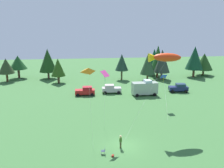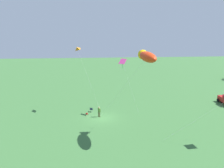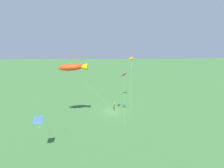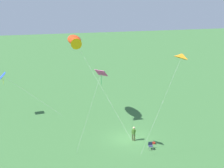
% 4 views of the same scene
% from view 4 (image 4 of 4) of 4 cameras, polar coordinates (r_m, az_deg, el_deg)
% --- Properties ---
extents(ground_plane, '(160.00, 160.00, 0.00)m').
position_cam_4_polar(ground_plane, '(37.38, 3.03, -9.98)').
color(ground_plane, '#386A34').
extents(person_kite_flyer, '(0.48, 0.54, 1.74)m').
position_cam_4_polar(person_kite_flyer, '(36.61, 4.00, -8.84)').
color(person_kite_flyer, '#464224').
rests_on(person_kite_flyer, ground).
extents(folding_chair, '(0.52, 0.52, 0.82)m').
position_cam_4_polar(folding_chair, '(35.32, 7.06, -11.01)').
color(folding_chair, '#252E49').
rests_on(folding_chair, ground).
extents(backpack_on_grass, '(0.34, 0.39, 0.22)m').
position_cam_4_polar(backpack_on_grass, '(36.56, 7.65, -10.63)').
color(backpack_on_grass, '#A82218').
rests_on(backpack_on_grass, ground).
extents(kite_large_fish, '(9.75, 6.65, 11.41)m').
position_cam_4_polar(kite_large_fish, '(39.14, -6.86, 7.87)').
color(kite_large_fish, red).
rests_on(kite_large_fish, ground).
extents(kite_diamond_blue, '(1.97, 7.90, 6.22)m').
position_cam_4_polar(kite_diamond_blue, '(43.60, -19.18, 1.29)').
color(kite_diamond_blue, blue).
rests_on(kite_diamond_blue, ground).
extents(kite_diamond_rainbow, '(1.34, 3.54, 9.29)m').
position_cam_4_polar(kite_diamond_rainbow, '(31.46, -2.07, 1.72)').
color(kite_diamond_rainbow, '#E13E94').
rests_on(kite_diamond_rainbow, ground).
extents(kite_delta_orange, '(1.57, 4.45, 11.22)m').
position_cam_4_polar(kite_delta_orange, '(30.89, 12.66, 5.02)').
color(kite_delta_orange, orange).
rests_on(kite_delta_orange, ground).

